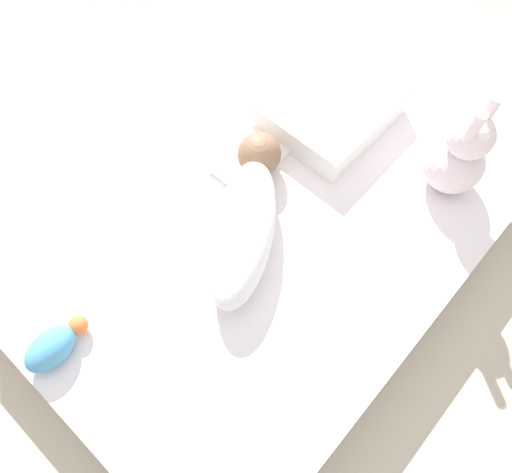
# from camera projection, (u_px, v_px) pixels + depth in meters

# --- Properties ---
(ground_plane) EXTENTS (12.00, 12.00, 0.00)m
(ground_plane) POSITION_uv_depth(u_px,v_px,m) (267.00, 270.00, 1.62)
(ground_plane) COLOR #B2A893
(bed_mattress) EXTENTS (1.41, 0.97, 0.19)m
(bed_mattress) POSITION_uv_depth(u_px,v_px,m) (268.00, 258.00, 1.54)
(bed_mattress) COLOR white
(bed_mattress) RESTS_ON ground_plane
(burp_cloth) EXTENTS (0.23, 0.15, 0.02)m
(burp_cloth) POSITION_uv_depth(u_px,v_px,m) (250.00, 161.00, 1.57)
(burp_cloth) COLOR white
(burp_cloth) RESTS_ON bed_mattress
(swaddled_baby) EXTENTS (0.54, 0.41, 0.16)m
(swaddled_baby) POSITION_uv_depth(u_px,v_px,m) (246.00, 218.00, 1.40)
(swaddled_baby) COLOR white
(swaddled_baby) RESTS_ON bed_mattress
(pillow) EXTENTS (0.39, 0.34, 0.10)m
(pillow) POSITION_uv_depth(u_px,v_px,m) (331.00, 108.00, 1.61)
(pillow) COLOR white
(pillow) RESTS_ON bed_mattress
(bunny_plush) EXTENTS (0.18, 0.18, 0.34)m
(bunny_plush) POSITION_uv_depth(u_px,v_px,m) (459.00, 156.00, 1.43)
(bunny_plush) COLOR silver
(bunny_plush) RESTS_ON bed_mattress
(turtle_plush) EXTENTS (0.19, 0.09, 0.09)m
(turtle_plush) POSITION_uv_depth(u_px,v_px,m) (53.00, 346.00, 1.28)
(turtle_plush) COLOR #4C99C6
(turtle_plush) RESTS_ON bed_mattress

